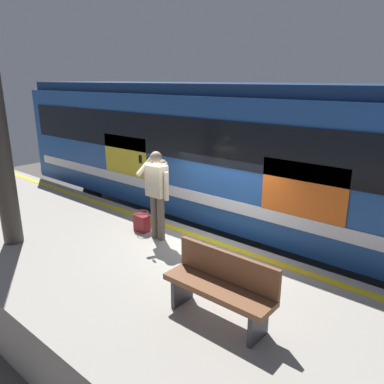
{
  "coord_description": "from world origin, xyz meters",
  "views": [
    {
      "loc": [
        -4.09,
        5.6,
        4.01
      ],
      "look_at": [
        0.4,
        0.3,
        1.89
      ],
      "focal_mm": 34.9,
      "sensor_mm": 36.0,
      "label": 1
    }
  ],
  "objects_px": {
    "train_carriage": "(238,149)",
    "passenger": "(157,188)",
    "handbag": "(142,222)",
    "bench": "(221,285)"
  },
  "relations": [
    {
      "from": "train_carriage",
      "to": "passenger",
      "type": "bearing_deg",
      "value": 89.16
    },
    {
      "from": "handbag",
      "to": "bench",
      "type": "height_order",
      "value": "bench"
    },
    {
      "from": "passenger",
      "to": "bench",
      "type": "xyz_separation_m",
      "value": [
        -2.43,
        1.29,
        -0.54
      ]
    },
    {
      "from": "handbag",
      "to": "passenger",
      "type": "bearing_deg",
      "value": 176.15
    },
    {
      "from": "passenger",
      "to": "handbag",
      "type": "relative_size",
      "value": 4.17
    },
    {
      "from": "train_carriage",
      "to": "bench",
      "type": "height_order",
      "value": "train_carriage"
    },
    {
      "from": "handbag",
      "to": "train_carriage",
      "type": "bearing_deg",
      "value": -101.95
    },
    {
      "from": "train_carriage",
      "to": "bench",
      "type": "xyz_separation_m",
      "value": [
        -2.39,
        3.94,
        -0.93
      ]
    },
    {
      "from": "bench",
      "to": "handbag",
      "type": "bearing_deg",
      "value": -24.15
    },
    {
      "from": "handbag",
      "to": "bench",
      "type": "bearing_deg",
      "value": 155.85
    }
  ]
}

